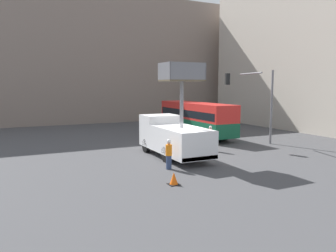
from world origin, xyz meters
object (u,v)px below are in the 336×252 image
at_px(traffic_light_pole, 256,94).
at_px(road_worker_near_truck, 169,154).
at_px(traffic_cone_near_truck, 174,179).
at_px(road_worker_directing, 210,138).
at_px(city_bus, 196,116).
at_px(utility_truck, 173,135).

xyz_separation_m(traffic_light_pole, road_worker_near_truck, (-10.02, -4.27, -3.32)).
bearing_deg(road_worker_near_truck, traffic_cone_near_truck, -111.93).
bearing_deg(traffic_cone_near_truck, road_worker_directing, 45.60).
bearing_deg(city_bus, traffic_light_pole, -151.99).
xyz_separation_m(traffic_light_pole, traffic_cone_near_truck, (-11.13, -7.13, -3.91)).
height_order(utility_truck, traffic_cone_near_truck, utility_truck).
height_order(road_worker_near_truck, road_worker_directing, road_worker_directing).
relative_size(traffic_light_pole, road_worker_near_truck, 3.46).
xyz_separation_m(road_worker_directing, traffic_cone_near_truck, (-6.31, -6.44, -0.66)).
bearing_deg(utility_truck, road_worker_near_truck, -120.94).
bearing_deg(utility_truck, traffic_light_pole, 9.35).
height_order(road_worker_directing, traffic_cone_near_truck, road_worker_directing).
distance_m(traffic_light_pole, road_worker_directing, 5.86).
xyz_separation_m(road_worker_near_truck, traffic_cone_near_truck, (-1.11, -2.86, -0.59)).
relative_size(city_bus, road_worker_directing, 5.62).
xyz_separation_m(city_bus, road_worker_near_truck, (-7.98, -10.45, -1.02)).
bearing_deg(traffic_cone_near_truck, utility_truck, 63.71).
xyz_separation_m(city_bus, traffic_light_pole, (2.04, -6.19, 2.30)).
bearing_deg(city_bus, road_worker_directing, 167.73).
bearing_deg(traffic_cone_near_truck, traffic_light_pole, 32.64).
xyz_separation_m(utility_truck, road_worker_near_truck, (-1.74, -2.90, -0.64)).
xyz_separation_m(utility_truck, city_bus, (6.24, 7.55, 0.38)).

